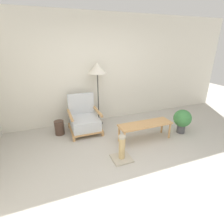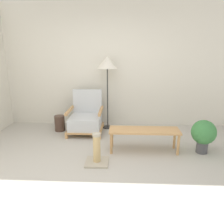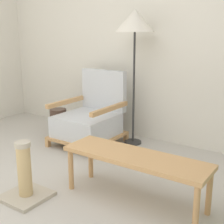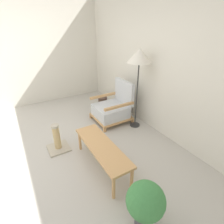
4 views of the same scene
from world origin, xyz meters
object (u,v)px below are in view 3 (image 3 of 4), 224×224
Objects in this scene: coffee_table at (135,161)px; vase at (58,121)px; armchair at (90,119)px; floor_lamp at (135,24)px; scratching_post at (25,179)px.

coffee_table reaches higher than vase.
floor_lamp reaches higher than armchair.
floor_lamp is 4.72× the size of vase.
vase is at bearing 174.60° from armchair.
floor_lamp reaches higher than vase.
coffee_table is at bearing -37.48° from armchair.
coffee_table is 0.91m from scratching_post.
armchair is 0.73× the size of coffee_table.
floor_lamp is at bearing 121.12° from coffee_table.
armchair is 1.23m from floor_lamp.
scratching_post reaches higher than coffee_table.
armchair is 1.79× the size of scratching_post.
scratching_post is at bearing -73.98° from armchair.
coffee_table is (0.70, -1.16, -1.07)m from floor_lamp.
armchair is 0.60m from vase.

